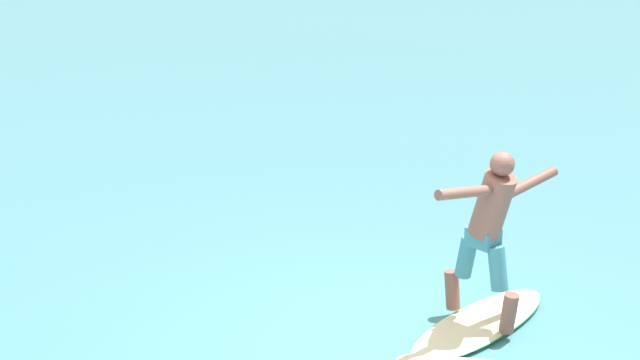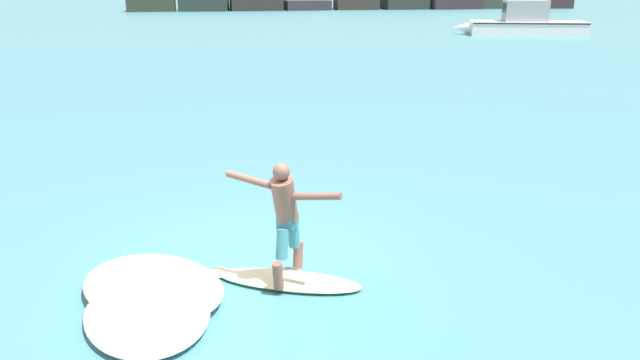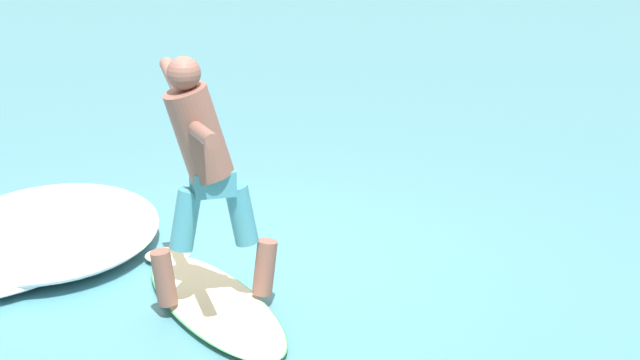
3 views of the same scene
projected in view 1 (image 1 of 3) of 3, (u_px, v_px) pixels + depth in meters
ground_plane at (394, 341)px, 9.27m from camera, size 200.00×200.00×0.00m
surfboard at (477, 325)px, 9.48m from camera, size 2.10×1.24×0.22m
surfer at (490, 224)px, 9.16m from camera, size 1.37×0.93×1.60m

